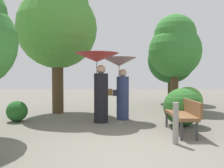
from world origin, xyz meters
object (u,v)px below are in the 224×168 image
Objects in this scene: tree_near_right at (171,56)px; person_right at (121,76)px; tree_mid_left at (57,22)px; tree_mid_right at (175,46)px; person_left at (98,72)px; park_bench at (183,113)px; path_marker_post at (176,123)px.

person_right is at bearing -123.17° from tree_near_right.
tree_mid_right is (4.70, 0.76, -0.82)m from tree_mid_left.
person_left is 4.19m from tree_mid_right.
tree_near_right is at bearing 168.10° from park_bench.
park_bench is 0.38× the size of tree_mid_right.
tree_near_right is at bearing 77.86° from tree_mid_right.
tree_near_right reaches higher than person_left.
tree_mid_right is at bearing 73.78° from path_marker_post.
person_right is at bearing -141.35° from park_bench.
path_marker_post is at bearing -106.22° from tree_mid_right.
tree_mid_left reaches higher than park_bench.
tree_near_right is 6.12m from tree_mid_left.
tree_mid_left reaches higher than tree_mid_right.
path_marker_post is at bearing -51.81° from tree_mid_left.
person_left is at bearing -122.00° from park_bench.
park_bench is at bearing -116.99° from person_left.
person_right reaches higher than park_bench.
park_bench is 1.73× the size of path_marker_post.
tree_near_right is 0.72× the size of tree_mid_left.
person_right is at bearing -30.64° from tree_mid_left.
person_right is 3.42m from tree_mid_right.
person_right is at bearing -49.67° from person_left.
person_left is 2.75m from park_bench.
tree_mid_right reaches higher than person_left.
park_bench is at bearing -102.98° from tree_near_right.
person_right is 2.53m from park_bench.
tree_mid_left is at bearing -149.44° from tree_near_right.
person_left is 0.56× the size of tree_near_right.
tree_mid_left is (-1.60, 1.84, 1.92)m from person_left.
tree_mid_left is at bearing -129.78° from park_bench.
person_left is at bearing -126.25° from tree_near_right.
path_marker_post is at bearing -154.78° from person_right.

